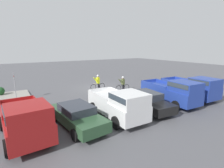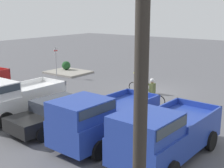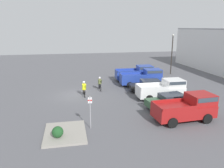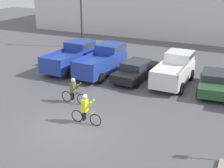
{
  "view_description": "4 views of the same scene",
  "coord_description": "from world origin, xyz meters",
  "px_view_note": "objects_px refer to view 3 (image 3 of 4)",
  "views": [
    {
      "loc": [
        9.25,
        18.15,
        4.76
      ],
      "look_at": [
        0.5,
        4.0,
        1.2
      ],
      "focal_mm": 28.0,
      "sensor_mm": 36.0,
      "label": 1
    },
    {
      "loc": [
        -10.14,
        18.32,
        5.44
      ],
      "look_at": [
        0.5,
        4.0,
        1.2
      ],
      "focal_mm": 50.0,
      "sensor_mm": 36.0,
      "label": 2
    },
    {
      "loc": [
        23.72,
        -0.6,
        7.39
      ],
      "look_at": [
        0.5,
        4.0,
        1.2
      ],
      "focal_mm": 35.0,
      "sensor_mm": 36.0,
      "label": 3
    },
    {
      "loc": [
        8.13,
        -11.98,
        7.82
      ],
      "look_at": [
        0.5,
        4.0,
        1.2
      ],
      "focal_mm": 50.0,
      "sensor_mm": 36.0,
      "label": 4
    }
  ],
  "objects_px": {
    "pickup_truck_2": "(164,89)",
    "pickup_truck_3": "(188,107)",
    "pickup_truck_1": "(144,77)",
    "shrub": "(58,132)",
    "lamppost": "(172,51)",
    "fire_lane_sign": "(90,109)",
    "cyclist_0": "(84,88)",
    "sedan_1": "(171,101)",
    "cyclist_1": "(100,83)",
    "pickup_truck_0": "(137,73)",
    "sedan_0": "(150,86)"
  },
  "relations": [
    {
      "from": "sedan_0",
      "to": "lamppost",
      "type": "bearing_deg",
      "value": 141.76
    },
    {
      "from": "pickup_truck_1",
      "to": "fire_lane_sign",
      "type": "bearing_deg",
      "value": -35.77
    },
    {
      "from": "fire_lane_sign",
      "to": "cyclist_0",
      "type": "bearing_deg",
      "value": 179.18
    },
    {
      "from": "pickup_truck_0",
      "to": "pickup_truck_2",
      "type": "distance_m",
      "value": 8.39
    },
    {
      "from": "pickup_truck_2",
      "to": "lamppost",
      "type": "height_order",
      "value": "lamppost"
    },
    {
      "from": "cyclist_1",
      "to": "fire_lane_sign",
      "type": "distance_m",
      "value": 10.45
    },
    {
      "from": "sedan_1",
      "to": "cyclist_1",
      "type": "bearing_deg",
      "value": -142.48
    },
    {
      "from": "pickup_truck_2",
      "to": "sedan_1",
      "type": "distance_m",
      "value": 2.86
    },
    {
      "from": "pickup_truck_0",
      "to": "cyclist_1",
      "type": "xyz_separation_m",
      "value": [
        3.76,
        -5.83,
        -0.27
      ]
    },
    {
      "from": "lamppost",
      "to": "pickup_truck_0",
      "type": "bearing_deg",
      "value": -65.33
    },
    {
      "from": "pickup_truck_1",
      "to": "sedan_0",
      "type": "xyz_separation_m",
      "value": [
        2.78,
        -0.18,
        -0.39
      ]
    },
    {
      "from": "pickup_truck_2",
      "to": "lamppost",
      "type": "bearing_deg",
      "value": 150.92
    },
    {
      "from": "pickup_truck_0",
      "to": "pickup_truck_2",
      "type": "bearing_deg",
      "value": 2.24
    },
    {
      "from": "pickup_truck_3",
      "to": "shrub",
      "type": "height_order",
      "value": "pickup_truck_3"
    },
    {
      "from": "shrub",
      "to": "cyclist_1",
      "type": "bearing_deg",
      "value": 158.49
    },
    {
      "from": "sedan_0",
      "to": "lamppost",
      "type": "distance_m",
      "value": 11.44
    },
    {
      "from": "fire_lane_sign",
      "to": "pickup_truck_3",
      "type": "bearing_deg",
      "value": 90.05
    },
    {
      "from": "cyclist_1",
      "to": "lamppost",
      "type": "relative_size",
      "value": 0.29
    },
    {
      "from": "sedan_0",
      "to": "fire_lane_sign",
      "type": "relative_size",
      "value": 1.93
    },
    {
      "from": "pickup_truck_0",
      "to": "sedan_0",
      "type": "xyz_separation_m",
      "value": [
        5.58,
        -0.12,
        -0.38
      ]
    },
    {
      "from": "sedan_0",
      "to": "shrub",
      "type": "bearing_deg",
      "value": -46.77
    },
    {
      "from": "cyclist_0",
      "to": "fire_lane_sign",
      "type": "height_order",
      "value": "fire_lane_sign"
    },
    {
      "from": "sedan_1",
      "to": "shrub",
      "type": "xyz_separation_m",
      "value": [
        3.99,
        -10.2,
        -0.17
      ]
    },
    {
      "from": "pickup_truck_3",
      "to": "cyclist_1",
      "type": "bearing_deg",
      "value": -150.38
    },
    {
      "from": "lamppost",
      "to": "pickup_truck_3",
      "type": "bearing_deg",
      "value": -21.57
    },
    {
      "from": "pickup_truck_0",
      "to": "pickup_truck_3",
      "type": "height_order",
      "value": "pickup_truck_3"
    },
    {
      "from": "pickup_truck_2",
      "to": "cyclist_0",
      "type": "height_order",
      "value": "pickup_truck_2"
    },
    {
      "from": "cyclist_1",
      "to": "fire_lane_sign",
      "type": "height_order",
      "value": "fire_lane_sign"
    },
    {
      "from": "lamppost",
      "to": "shrub",
      "type": "bearing_deg",
      "value": -43.02
    },
    {
      "from": "fire_lane_sign",
      "to": "cyclist_1",
      "type": "bearing_deg",
      "value": 168.08
    },
    {
      "from": "sedan_1",
      "to": "lamppost",
      "type": "distance_m",
      "value": 16.1
    },
    {
      "from": "shrub",
      "to": "pickup_truck_2",
      "type": "bearing_deg",
      "value": 122.51
    },
    {
      "from": "pickup_truck_0",
      "to": "fire_lane_sign",
      "type": "xyz_separation_m",
      "value": [
        13.96,
        -7.98,
        0.44
      ]
    },
    {
      "from": "pickup_truck_1",
      "to": "shrub",
      "type": "height_order",
      "value": "pickup_truck_1"
    },
    {
      "from": "pickup_truck_2",
      "to": "pickup_truck_3",
      "type": "distance_m",
      "value": 5.58
    },
    {
      "from": "pickup_truck_2",
      "to": "pickup_truck_3",
      "type": "height_order",
      "value": "pickup_truck_3"
    },
    {
      "from": "cyclist_1",
      "to": "pickup_truck_3",
      "type": "bearing_deg",
      "value": 29.62
    },
    {
      "from": "pickup_truck_2",
      "to": "shrub",
      "type": "relative_size",
      "value": 6.36
    },
    {
      "from": "sedan_0",
      "to": "sedan_1",
      "type": "xyz_separation_m",
      "value": [
        5.6,
        -0.01,
        -0.0
      ]
    },
    {
      "from": "cyclist_1",
      "to": "lamppost",
      "type": "height_order",
      "value": "lamppost"
    },
    {
      "from": "pickup_truck_2",
      "to": "cyclist_0",
      "type": "xyz_separation_m",
      "value": [
        -2.61,
        -8.2,
        -0.21
      ]
    },
    {
      "from": "pickup_truck_1",
      "to": "lamppost",
      "type": "bearing_deg",
      "value": 131.51
    },
    {
      "from": "pickup_truck_0",
      "to": "sedan_1",
      "type": "bearing_deg",
      "value": -0.66
    },
    {
      "from": "pickup_truck_1",
      "to": "sedan_1",
      "type": "bearing_deg",
      "value": -1.29
    },
    {
      "from": "sedan_1",
      "to": "cyclist_1",
      "type": "xyz_separation_m",
      "value": [
        -7.42,
        -5.7,
        0.11
      ]
    },
    {
      "from": "pickup_truck_1",
      "to": "sedan_0",
      "type": "bearing_deg",
      "value": -3.71
    },
    {
      "from": "pickup_truck_1",
      "to": "shrub",
      "type": "relative_size",
      "value": 6.92
    },
    {
      "from": "pickup_truck_0",
      "to": "pickup_truck_3",
      "type": "xyz_separation_m",
      "value": [
        13.96,
        -0.03,
        0.02
      ]
    },
    {
      "from": "pickup_truck_3",
      "to": "lamppost",
      "type": "distance_m",
      "value": 18.51
    },
    {
      "from": "pickup_truck_0",
      "to": "shrub",
      "type": "distance_m",
      "value": 18.37
    }
  ]
}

